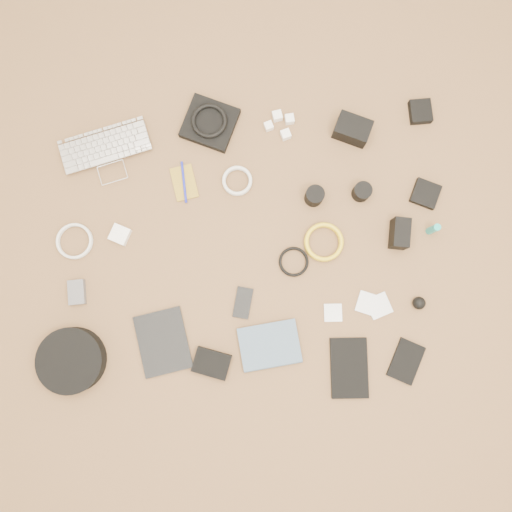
{
  "coord_description": "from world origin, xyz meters",
  "views": [
    {
      "loc": [
        0.01,
        -0.22,
        1.77
      ],
      "look_at": [
        0.01,
        -0.02,
        0.02
      ],
      "focal_mm": 35.0,
      "sensor_mm": 36.0,
      "label": 1
    }
  ],
  "objects_px": {
    "dslr_camera": "(352,129)",
    "tablet": "(163,342)",
    "headphone_case": "(71,360)",
    "laptop": "(109,158)",
    "paperback": "(274,368)",
    "phone": "(243,303)"
  },
  "relations": [
    {
      "from": "tablet",
      "to": "headphone_case",
      "type": "height_order",
      "value": "headphone_case"
    },
    {
      "from": "dslr_camera",
      "to": "tablet",
      "type": "xyz_separation_m",
      "value": [
        -0.68,
        -0.75,
        -0.03
      ]
    },
    {
      "from": "laptop",
      "to": "dslr_camera",
      "type": "distance_m",
      "value": 0.89
    },
    {
      "from": "tablet",
      "to": "paperback",
      "type": "xyz_separation_m",
      "value": [
        0.38,
        -0.09,
        0.01
      ]
    },
    {
      "from": "paperback",
      "to": "dslr_camera",
      "type": "bearing_deg",
      "value": -28.75
    },
    {
      "from": "tablet",
      "to": "paperback",
      "type": "height_order",
      "value": "paperback"
    },
    {
      "from": "paperback",
      "to": "phone",
      "type": "bearing_deg",
      "value": 15.51
    },
    {
      "from": "laptop",
      "to": "tablet",
      "type": "distance_m",
      "value": 0.69
    },
    {
      "from": "phone",
      "to": "tablet",
      "type": "bearing_deg",
      "value": -143.61
    },
    {
      "from": "dslr_camera",
      "to": "paperback",
      "type": "height_order",
      "value": "dslr_camera"
    },
    {
      "from": "laptop",
      "to": "phone",
      "type": "distance_m",
      "value": 0.71
    },
    {
      "from": "headphone_case",
      "to": "paperback",
      "type": "distance_m",
      "value": 0.69
    },
    {
      "from": "laptop",
      "to": "phone",
      "type": "relative_size",
      "value": 2.97
    },
    {
      "from": "laptop",
      "to": "tablet",
      "type": "relative_size",
      "value": 1.48
    },
    {
      "from": "dslr_camera",
      "to": "headphone_case",
      "type": "relative_size",
      "value": 0.54
    },
    {
      "from": "headphone_case",
      "to": "dslr_camera",
      "type": "bearing_deg",
      "value": 38.88
    },
    {
      "from": "dslr_camera",
      "to": "paperback",
      "type": "bearing_deg",
      "value": -88.17
    },
    {
      "from": "phone",
      "to": "headphone_case",
      "type": "xyz_separation_m",
      "value": [
        -0.59,
        -0.19,
        0.03
      ]
    },
    {
      "from": "phone",
      "to": "paperback",
      "type": "bearing_deg",
      "value": -54.22
    },
    {
      "from": "laptop",
      "to": "headphone_case",
      "type": "height_order",
      "value": "headphone_case"
    },
    {
      "from": "dslr_camera",
      "to": "tablet",
      "type": "height_order",
      "value": "dslr_camera"
    },
    {
      "from": "laptop",
      "to": "dslr_camera",
      "type": "height_order",
      "value": "dslr_camera"
    }
  ]
}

